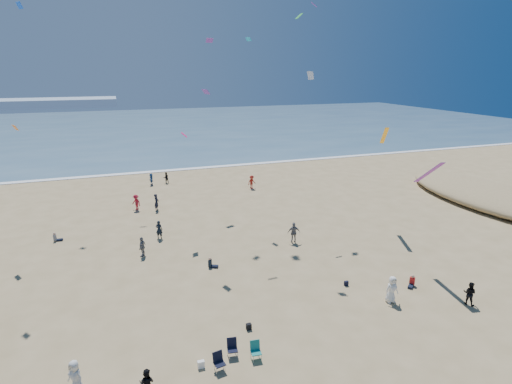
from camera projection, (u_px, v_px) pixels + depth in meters
name	position (u px, v px, depth m)	size (l,w,h in m)	color
ocean	(140.00, 127.00, 104.87)	(220.00, 100.00, 0.06)	#476B84
surf_line	(162.00, 171.00, 59.72)	(220.00, 1.20, 0.08)	white
standing_flyers	(245.00, 237.00, 34.02)	(24.33, 45.11, 1.93)	slate
seated_group	(262.00, 308.00, 24.69)	(25.63, 29.63, 0.84)	white
chair_cluster	(236.00, 354.00, 20.59)	(2.67, 1.48, 1.00)	black
white_tote	(201.00, 364.00, 20.31)	(0.35, 0.20, 0.40)	white
black_backpack	(249.00, 327.00, 23.30)	(0.30, 0.22, 0.38)	black
navy_bag	(346.00, 283.00, 28.05)	(0.28, 0.18, 0.34)	black
kites_aloft	(311.00, 79.00, 29.54)	(50.91, 44.76, 28.81)	#542A96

